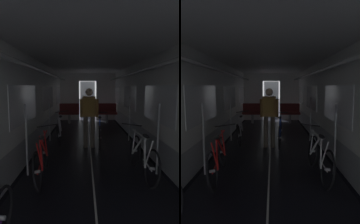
# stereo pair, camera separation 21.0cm
# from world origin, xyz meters

# --- Properties ---
(train_car_shell) EXTENTS (3.14, 12.34, 2.57)m
(train_car_shell) POSITION_xyz_m (-0.00, 3.60, 1.70)
(train_car_shell) COLOR black
(train_car_shell) RESTS_ON ground
(bench_seat_far_left) EXTENTS (0.98, 0.51, 0.95)m
(bench_seat_far_left) POSITION_xyz_m (-0.90, 8.07, 0.57)
(bench_seat_far_left) COLOR gray
(bench_seat_far_left) RESTS_ON ground
(bench_seat_far_right) EXTENTS (0.98, 0.51, 0.95)m
(bench_seat_far_right) POSITION_xyz_m (0.90, 8.07, 0.57)
(bench_seat_far_right) COLOR gray
(bench_seat_far_right) RESTS_ON ground
(bicycle_white) EXTENTS (0.44, 1.69, 0.96)m
(bicycle_white) POSITION_xyz_m (0.96, 2.06, 0.38)
(bicycle_white) COLOR black
(bicycle_white) RESTS_ON ground
(bicycle_silver) EXTENTS (0.44, 1.69, 0.95)m
(bicycle_silver) POSITION_xyz_m (-0.95, 4.50, 0.38)
(bicycle_silver) COLOR black
(bicycle_silver) RESTS_ON ground
(bicycle_red) EXTENTS (0.44, 1.69, 0.95)m
(bicycle_red) POSITION_xyz_m (-0.96, 1.97, 0.38)
(bicycle_red) COLOR black
(bicycle_red) RESTS_ON ground
(person_cyclist_aisle) EXTENTS (0.54, 0.39, 1.69)m
(person_cyclist_aisle) POSITION_xyz_m (-0.03, 3.96, 1.02)
(person_cyclist_aisle) COLOR brown
(person_cyclist_aisle) RESTS_ON ground
(bicycle_blue_in_aisle) EXTENTS (0.44, 1.69, 0.93)m
(bicycle_blue_in_aisle) POSITION_xyz_m (0.29, 4.23, 0.38)
(bicycle_blue_in_aisle) COLOR black
(bicycle_blue_in_aisle) RESTS_ON ground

